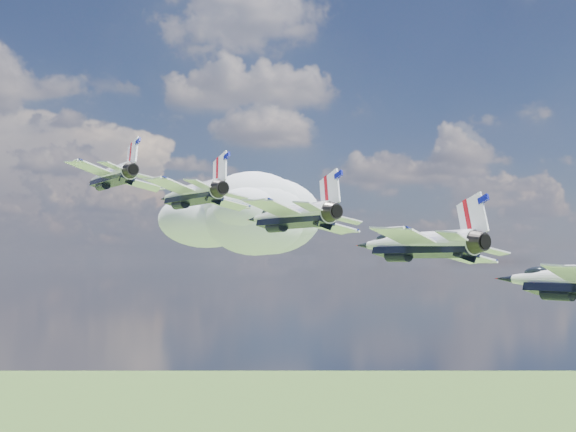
{
  "coord_description": "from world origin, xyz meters",
  "views": [
    {
      "loc": [
        -3.64,
        -83.35,
        151.01
      ],
      "look_at": [
        9.27,
        -20.41,
        155.1
      ],
      "focal_mm": 45.0,
      "sensor_mm": 36.0,
      "label": 1
    }
  ],
  "objects": [
    {
      "name": "cloud_far",
      "position": [
        32.52,
        232.91,
        172.62
      ],
      "size": [
        68.6,
        53.9,
        26.95
      ],
      "primitive_type": "ellipsoid",
      "color": "white"
    },
    {
      "name": "jet_0",
      "position": [
        -7.07,
        -1.6,
        160.46
      ],
      "size": [
        15.51,
        17.8,
        6.77
      ],
      "primitive_type": null,
      "rotation": [
        0.0,
        0.25,
        0.37
      ],
      "color": "white"
    },
    {
      "name": "jet_1",
      "position": [
        1.1,
        -11.01,
        157.78
      ],
      "size": [
        15.51,
        17.8,
        6.77
      ],
      "primitive_type": null,
      "rotation": [
        0.0,
        0.25,
        0.37
      ],
      "color": "white"
    },
    {
      "name": "jet_2",
      "position": [
        9.27,
        -20.41,
        155.1
      ],
      "size": [
        15.51,
        17.8,
        6.77
      ],
      "primitive_type": null,
      "rotation": [
        0.0,
        0.25,
        0.37
      ],
      "color": "silver"
    },
    {
      "name": "jet_3",
      "position": [
        17.44,
        -29.81,
        152.41
      ],
      "size": [
        15.51,
        17.8,
        6.77
      ],
      "primitive_type": null,
      "rotation": [
        0.0,
        0.25,
        0.37
      ],
      "color": "white"
    }
  ]
}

